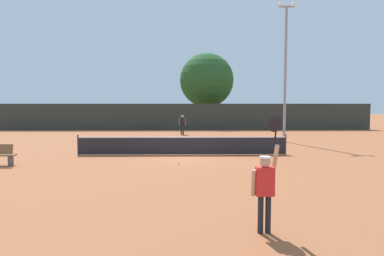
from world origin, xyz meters
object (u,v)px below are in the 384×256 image
Objects in this scene: parked_car_mid at (242,118)px; parked_car_far at (265,119)px; tennis_ball at (179,164)px; large_tree at (207,80)px; player_serving at (265,182)px; player_receiving at (182,123)px; light_pole at (285,65)px; parked_car_near at (119,119)px.

parked_car_far is (2.70, -0.63, 0.00)m from parked_car_mid.
large_tree is at bearing 83.71° from tennis_ball.
player_serving is 1.53× the size of player_receiving.
parked_car_far is at bearing 81.43° from light_pole.
parked_car_near reaches higher than player_receiving.
light_pole is at bearing 72.84° from player_serving.
parked_car_near is at bearing 175.10° from parked_car_far.
player_receiving is 23.95× the size of tennis_ball.
parked_car_mid is at bearing 90.31° from light_pole.
player_serving is at bearing -107.16° from light_pole.
parked_car_far reaches higher than player_receiving.
light_pole is at bearing -106.76° from parked_car_far.
light_pole is (5.15, 16.67, 4.23)m from player_serving.
light_pole is (7.13, -5.49, 4.32)m from player_receiving.
parked_car_near and parked_car_far have the same top height.
light_pole is at bearing -93.53° from parked_car_mid.
player_receiving is 14.27m from parked_car_mid.
tennis_ball is 0.02× the size of parked_car_far.
player_receiving is 14.15m from tennis_ball.
parked_car_mid and parked_car_far have the same top height.
parked_car_mid is 2.77m from parked_car_far.
player_receiving is (-1.98, 22.16, -0.09)m from player_serving.
parked_car_near is at bearing -177.46° from parked_car_mid.
player_serving reaches higher than tennis_ball.
tennis_ball is (-1.99, 8.05, -1.05)m from player_serving.
player_serving is 34.29m from parked_car_near.
parked_car_near is at bearing 106.66° from tennis_ball.
large_tree is at bearing 105.94° from light_pole.
large_tree is 6.63m from parked_car_mid.
large_tree is at bearing -175.00° from parked_car_far.
large_tree reaches higher than parked_car_near.
player_receiving reaches higher than tennis_ball.
player_receiving is 11.29m from large_tree.
light_pole is 2.25× the size of parked_car_near.
large_tree is 1.87× the size of parked_car_far.
light_pole is 22.33m from parked_car_near.
parked_car_mid is (14.49, 1.62, 0.00)m from parked_car_near.
parked_car_mid is at bearing 27.63° from large_tree.
light_pole is 1.15× the size of large_tree.
player_receiving is 15.29m from parked_car_far.
player_serving is at bearing -91.22° from large_tree.
player_receiving is 0.39× the size of parked_car_near.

